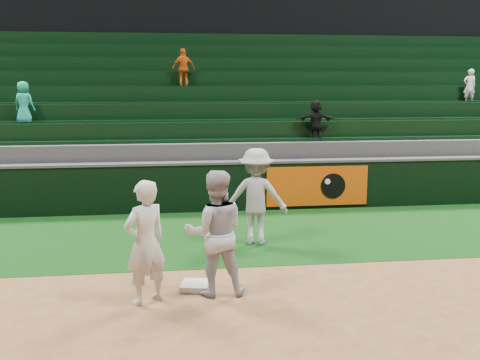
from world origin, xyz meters
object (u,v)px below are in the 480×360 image
Objects in this scene: first_baseman at (145,242)px; baserunner at (215,233)px; first_base at (195,286)px; base_coach at (256,197)px.

first_baseman is 0.96× the size of baserunner.
first_base is 0.22× the size of baserunner.
first_baseman is 0.96× the size of base_coach.
first_base is 1.21m from first_baseman.
first_base is at bearing 176.40° from first_baseman.
baserunner is (0.30, -0.23, 0.91)m from first_base.
base_coach reaches higher than first_base.
baserunner is (1.03, 0.21, 0.04)m from first_baseman.
base_coach is at bearing -113.15° from baserunner.
first_base is at bearing 73.41° from base_coach.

